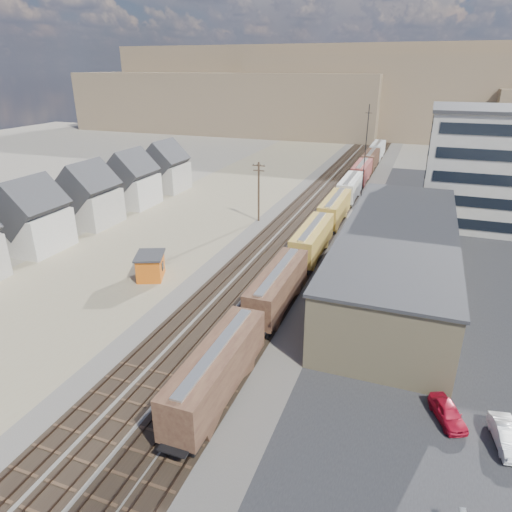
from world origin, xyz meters
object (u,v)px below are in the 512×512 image
(maintenance_shed, at_px, (150,266))
(parked_car_red, at_px, (448,413))
(freight_train, at_px, (343,197))
(utility_pole_north, at_px, (259,190))
(parked_car_white, at_px, (507,437))
(parked_car_blue, at_px, (442,241))

(maintenance_shed, bearing_deg, parked_car_red, -22.09)
(freight_train, relative_size, utility_pole_north, 11.97)
(utility_pole_north, relative_size, maintenance_shed, 1.93)
(freight_train, xyz_separation_m, parked_car_red, (16.83, -49.50, -2.11))
(parked_car_red, distance_m, parked_car_white, 3.95)
(maintenance_shed, bearing_deg, utility_pole_north, 79.41)
(utility_pole_north, height_order, parked_car_white, utility_pole_north)
(parked_car_white, relative_size, parked_car_blue, 0.85)
(utility_pole_north, relative_size, parked_car_red, 2.48)
(utility_pole_north, xyz_separation_m, parked_car_white, (32.91, -40.60, -4.58))
(maintenance_shed, height_order, parked_car_red, maintenance_shed)
(utility_pole_north, distance_m, parked_car_red, 49.25)
(freight_train, xyz_separation_m, parked_car_white, (20.61, -50.65, -2.08))
(freight_train, height_order, utility_pole_north, utility_pole_north)
(parked_car_red, bearing_deg, parked_car_white, -41.00)
(maintenance_shed, bearing_deg, freight_train, 64.43)
(maintenance_shed, relative_size, parked_car_red, 1.29)
(utility_pole_north, relative_size, parked_car_blue, 1.96)
(parked_car_red, relative_size, parked_car_blue, 0.79)
(parked_car_red, bearing_deg, maintenance_shed, 133.85)
(parked_car_white, bearing_deg, parked_car_red, 153.33)
(utility_pole_north, bearing_deg, parked_car_red, -53.56)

